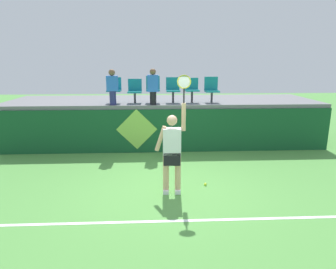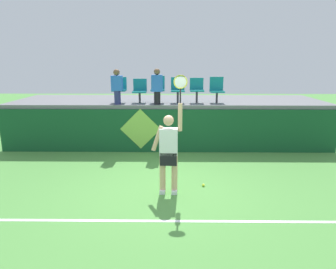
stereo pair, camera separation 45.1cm
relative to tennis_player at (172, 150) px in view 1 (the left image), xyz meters
name	(u,v)px [view 1 (the left image)]	position (x,y,z in m)	size (l,w,h in m)	color
ground_plane	(169,190)	(-0.06, 0.14, -0.97)	(40.00, 40.00, 0.00)	#519342
court_back_wall	(164,130)	(-0.06, 3.09, -0.29)	(10.56, 0.20, 1.37)	#144C28
spectator_platform	(163,101)	(-0.06, 4.47, 0.45)	(10.56, 2.86, 0.12)	slate
court_baseline_stripe	(173,221)	(-0.06, -1.22, -0.97)	(9.51, 0.08, 0.01)	white
tennis_player	(172,150)	(0.00, 0.00, 0.00)	(0.75, 0.28, 2.55)	white
tennis_ball	(205,184)	(0.80, 0.33, -0.94)	(0.07, 0.07, 0.07)	#D1E533
water_bottle	(114,102)	(-1.62, 3.23, 0.61)	(0.06, 0.06, 0.20)	#338CE5
stadium_chair_0	(114,88)	(-1.64, 3.68, 0.98)	(0.44, 0.42, 0.81)	#38383D
stadium_chair_1	(135,90)	(-0.98, 3.68, 0.93)	(0.44, 0.42, 0.76)	#38383D
stadium_chair_2	(153,88)	(-0.39, 3.68, 1.00)	(0.44, 0.42, 0.86)	#38383D
stadium_chair_3	(173,88)	(0.25, 3.68, 0.97)	(0.44, 0.42, 0.81)	#38383D
stadium_chair_4	(192,88)	(0.87, 3.67, 0.97)	(0.44, 0.42, 0.79)	#38383D
stadium_chair_5	(212,89)	(1.52, 3.68, 0.96)	(0.44, 0.42, 0.82)	#38383D
spectator_0	(112,86)	(-1.64, 3.26, 1.08)	(0.34, 0.20, 1.08)	navy
spectator_1	(153,86)	(-0.39, 3.24, 1.08)	(0.34, 0.20, 1.10)	black
wall_signage_mount	(137,153)	(-0.91, 2.98, -0.97)	(1.27, 0.01, 1.39)	#144C28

